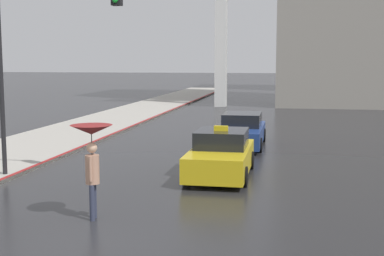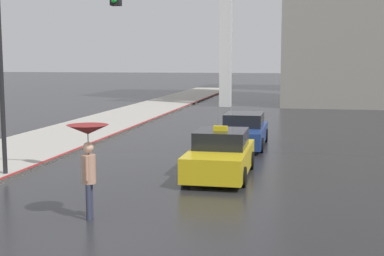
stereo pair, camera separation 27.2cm
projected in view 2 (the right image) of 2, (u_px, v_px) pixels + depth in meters
name	position (u px, v px, depth m)	size (l,w,h in m)	color
ground_plane	(83.00, 252.00, 10.31)	(300.00, 300.00, 0.00)	#262628
taxi	(220.00, 155.00, 17.04)	(1.91, 4.28, 1.62)	gold
sedan_red	(244.00, 131.00, 22.99)	(1.91, 4.67, 1.41)	navy
pedestrian_with_umbrella	(88.00, 146.00, 12.25)	(0.96, 0.96, 2.21)	#2D3347
traffic_light	(44.00, 36.00, 16.04)	(3.97, 0.38, 6.35)	black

